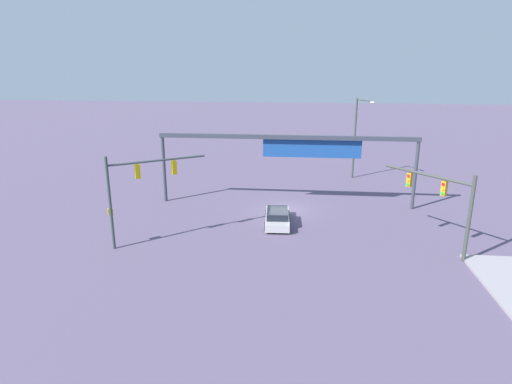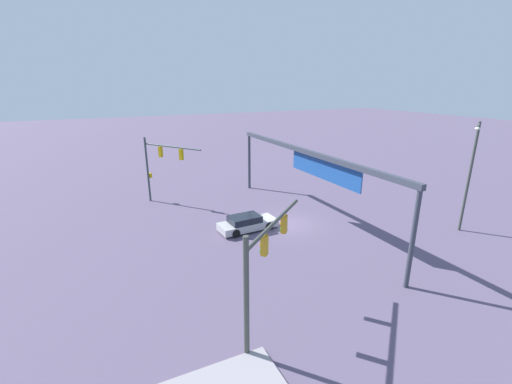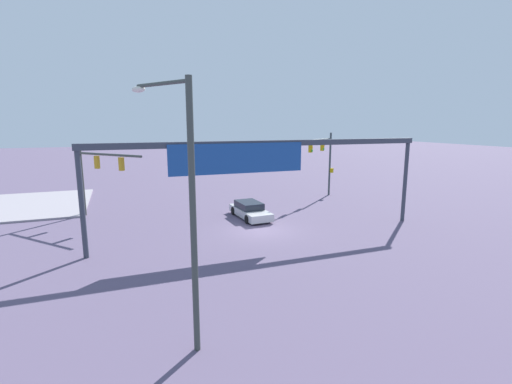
# 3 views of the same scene
# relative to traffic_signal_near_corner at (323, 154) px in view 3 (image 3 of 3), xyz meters

# --- Properties ---
(ground_plane) EXTENTS (209.57, 209.57, 0.00)m
(ground_plane) POSITION_rel_traffic_signal_near_corner_xyz_m (9.55, 8.14, -4.28)
(ground_plane) COLOR #594C66
(sidewalk_corner) EXTENTS (13.85, 12.27, 0.15)m
(sidewalk_corner) POSITION_rel_traffic_signal_near_corner_xyz_m (28.00, -6.05, -4.21)
(sidewalk_corner) COLOR gray
(sidewalk_corner) RESTS_ON ground
(traffic_signal_near_corner) EXTENTS (5.83, 3.90, 6.25)m
(traffic_signal_near_corner) POSITION_rel_traffic_signal_near_corner_xyz_m (0.00, 0.00, 0.00)
(traffic_signal_near_corner) COLOR #344042
(traffic_signal_near_corner) RESTS_ON ground
(traffic_signal_opposite_side) EXTENTS (4.39, 5.07, 5.52)m
(traffic_signal_opposite_side) POSITION_rel_traffic_signal_near_corner_xyz_m (19.89, 0.69, -0.50)
(traffic_signal_opposite_side) COLOR #3D413C
(traffic_signal_opposite_side) RESTS_ON ground
(streetlamp_curved_arm) EXTENTS (1.60, 2.55, 8.44)m
(streetlamp_curved_arm) POSITION_rel_traffic_signal_near_corner_xyz_m (16.52, 19.50, 0.64)
(streetlamp_curved_arm) COLOR #3A413C
(streetlamp_curved_arm) RESTS_ON ground
(overhead_sign_gantry) EXTENTS (21.85, 0.43, 6.11)m
(overhead_sign_gantry) POSITION_rel_traffic_signal_near_corner_xyz_m (10.08, 9.64, 0.86)
(overhead_sign_gantry) COLOR #343A47
(overhead_sign_gantry) RESTS_ON ground
(sedan_car_approaching) EXTENTS (2.07, 4.71, 1.21)m
(sedan_car_approaching) POSITION_rel_traffic_signal_near_corner_xyz_m (9.12, 4.69, -3.71)
(sedan_car_approaching) COLOR #B4B3B3
(sedan_car_approaching) RESTS_ON ground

